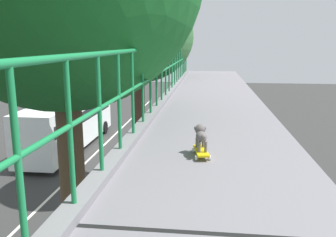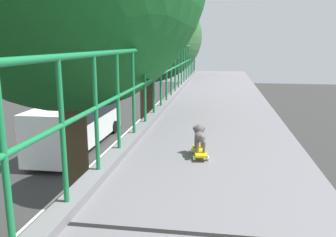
% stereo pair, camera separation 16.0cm
% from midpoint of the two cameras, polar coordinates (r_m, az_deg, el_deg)
% --- Properties ---
extents(green_railing, '(0.20, 29.70, 1.31)m').
position_cam_midpoint_polar(green_railing, '(2.71, -19.98, -11.65)').
color(green_railing, slate).
rests_on(green_railing, overpass_deck).
extents(city_bus, '(2.62, 10.82, 3.19)m').
position_cam_midpoint_polar(city_bus, '(24.06, -15.88, -0.35)').
color(city_bus, white).
rests_on(city_bus, ground).
extents(roadside_tree_far, '(4.80, 4.80, 9.04)m').
position_cam_midpoint_polar(roadside_tree_far, '(15.41, -5.31, 12.74)').
color(roadside_tree_far, '#51382B').
rests_on(roadside_tree_far, ground).
extents(toy_skateboard, '(0.25, 0.49, 0.08)m').
position_cam_midpoint_polar(toy_skateboard, '(4.42, 4.36, -5.32)').
color(toy_skateboard, gold).
rests_on(toy_skateboard, overpass_deck).
extents(small_dog, '(0.19, 0.39, 0.30)m').
position_cam_midpoint_polar(small_dog, '(4.41, 4.34, -2.60)').
color(small_dog, '#5D5655').
rests_on(small_dog, toy_skateboard).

